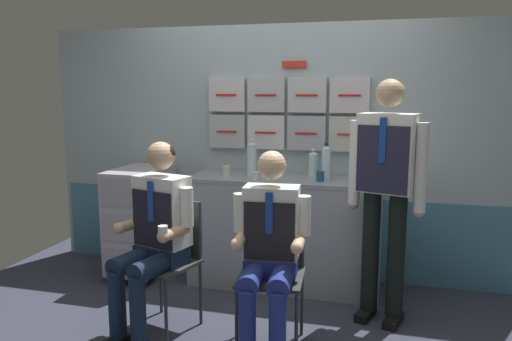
{
  "coord_description": "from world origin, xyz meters",
  "views": [
    {
      "loc": [
        0.93,
        -2.81,
        1.62
      ],
      "look_at": [
        0.07,
        0.39,
        1.07
      ],
      "focal_mm": 34.99,
      "sensor_mm": 36.0,
      "label": 1
    }
  ],
  "objects_px": {
    "crew_member_left": "(154,230)",
    "crew_member_standing": "(386,181)",
    "folding_chair_right": "(273,260)",
    "folding_chair_left": "(171,248)",
    "paper_cup_blue": "(256,176)",
    "sparkling_bottle_green": "(313,164)",
    "crew_member_right": "(269,245)",
    "service_trolley": "(141,219)"
  },
  "relations": [
    {
      "from": "folding_chair_left",
      "to": "paper_cup_blue",
      "type": "xyz_separation_m",
      "value": [
        0.41,
        0.71,
        0.4
      ]
    },
    {
      "from": "crew_member_right",
      "to": "crew_member_standing",
      "type": "height_order",
      "value": "crew_member_standing"
    },
    {
      "from": "crew_member_left",
      "to": "folding_chair_right",
      "type": "bearing_deg",
      "value": 8.53
    },
    {
      "from": "crew_member_right",
      "to": "paper_cup_blue",
      "type": "xyz_separation_m",
      "value": [
        -0.33,
        0.92,
        0.25
      ]
    },
    {
      "from": "crew_member_right",
      "to": "folding_chair_left",
      "type": "bearing_deg",
      "value": 164.54
    },
    {
      "from": "sparkling_bottle_green",
      "to": "crew_member_right",
      "type": "bearing_deg",
      "value": -93.75
    },
    {
      "from": "crew_member_left",
      "to": "crew_member_standing",
      "type": "bearing_deg",
      "value": 21.95
    },
    {
      "from": "crew_member_left",
      "to": "paper_cup_blue",
      "type": "bearing_deg",
      "value": 62.55
    },
    {
      "from": "folding_chair_right",
      "to": "crew_member_left",
      "type": "bearing_deg",
      "value": -171.47
    },
    {
      "from": "crew_member_right",
      "to": "crew_member_standing",
      "type": "xyz_separation_m",
      "value": [
        0.66,
        0.63,
        0.31
      ]
    },
    {
      "from": "crew_member_left",
      "to": "folding_chair_right",
      "type": "relative_size",
      "value": 1.48
    },
    {
      "from": "folding_chair_right",
      "to": "sparkling_bottle_green",
      "type": "xyz_separation_m",
      "value": [
        0.09,
        1.05,
        0.47
      ]
    },
    {
      "from": "folding_chair_right",
      "to": "paper_cup_blue",
      "type": "relative_size",
      "value": 12.96
    },
    {
      "from": "sparkling_bottle_green",
      "to": "folding_chair_left",
      "type": "bearing_deg",
      "value": -129.18
    },
    {
      "from": "folding_chair_left",
      "to": "service_trolley",
      "type": "bearing_deg",
      "value": 129.49
    },
    {
      "from": "sparkling_bottle_green",
      "to": "paper_cup_blue",
      "type": "height_order",
      "value": "sparkling_bottle_green"
    },
    {
      "from": "crew_member_left",
      "to": "folding_chair_left",
      "type": "bearing_deg",
      "value": 74.61
    },
    {
      "from": "sparkling_bottle_green",
      "to": "paper_cup_blue",
      "type": "relative_size",
      "value": 3.38
    },
    {
      "from": "crew_member_left",
      "to": "crew_member_right",
      "type": "height_order",
      "value": "crew_member_left"
    },
    {
      "from": "service_trolley",
      "to": "sparkling_bottle_green",
      "type": "distance_m",
      "value": 1.57
    },
    {
      "from": "crew_member_left",
      "to": "crew_member_standing",
      "type": "xyz_separation_m",
      "value": [
        1.44,
        0.58,
        0.29
      ]
    },
    {
      "from": "sparkling_bottle_green",
      "to": "paper_cup_blue",
      "type": "xyz_separation_m",
      "value": [
        -0.41,
        -0.29,
        -0.07
      ]
    },
    {
      "from": "crew_member_left",
      "to": "crew_member_right",
      "type": "relative_size",
      "value": 1.02
    },
    {
      "from": "crew_member_right",
      "to": "paper_cup_blue",
      "type": "distance_m",
      "value": 1.01
    },
    {
      "from": "service_trolley",
      "to": "crew_member_right",
      "type": "height_order",
      "value": "crew_member_right"
    },
    {
      "from": "folding_chair_left",
      "to": "paper_cup_blue",
      "type": "bearing_deg",
      "value": 60.2
    },
    {
      "from": "folding_chair_left",
      "to": "paper_cup_blue",
      "type": "height_order",
      "value": "paper_cup_blue"
    },
    {
      "from": "crew_member_left",
      "to": "paper_cup_blue",
      "type": "height_order",
      "value": "crew_member_left"
    },
    {
      "from": "folding_chair_right",
      "to": "sparkling_bottle_green",
      "type": "bearing_deg",
      "value": 84.94
    },
    {
      "from": "crew_member_standing",
      "to": "folding_chair_left",
      "type": "bearing_deg",
      "value": -163.1
    },
    {
      "from": "crew_member_standing",
      "to": "sparkling_bottle_green",
      "type": "height_order",
      "value": "crew_member_standing"
    },
    {
      "from": "crew_member_left",
      "to": "folding_chair_right",
      "type": "xyz_separation_m",
      "value": [
        0.77,
        0.12,
        -0.17
      ]
    },
    {
      "from": "folding_chair_left",
      "to": "crew_member_right",
      "type": "relative_size",
      "value": 0.69
    },
    {
      "from": "paper_cup_blue",
      "to": "crew_member_right",
      "type": "bearing_deg",
      "value": -70.26
    },
    {
      "from": "crew_member_right",
      "to": "sparkling_bottle_green",
      "type": "relative_size",
      "value": 5.52
    },
    {
      "from": "service_trolley",
      "to": "crew_member_standing",
      "type": "bearing_deg",
      "value": -9.9
    },
    {
      "from": "folding_chair_left",
      "to": "crew_member_right",
      "type": "xyz_separation_m",
      "value": [
        0.74,
        -0.2,
        0.15
      ]
    },
    {
      "from": "service_trolley",
      "to": "sparkling_bottle_green",
      "type": "height_order",
      "value": "sparkling_bottle_green"
    },
    {
      "from": "folding_chair_left",
      "to": "sparkling_bottle_green",
      "type": "distance_m",
      "value": 1.38
    },
    {
      "from": "crew_member_standing",
      "to": "sparkling_bottle_green",
      "type": "relative_size",
      "value": 7.43
    },
    {
      "from": "folding_chair_left",
      "to": "crew_member_right",
      "type": "bearing_deg",
      "value": -15.46
    },
    {
      "from": "crew_member_left",
      "to": "paper_cup_blue",
      "type": "xyz_separation_m",
      "value": [
        0.45,
        0.87,
        0.23
      ]
    }
  ]
}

